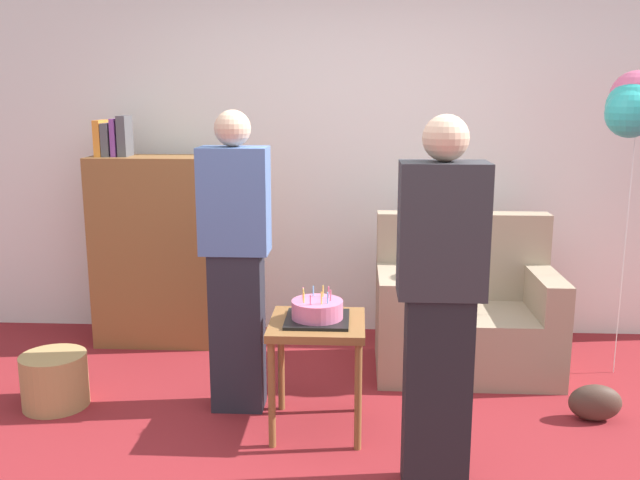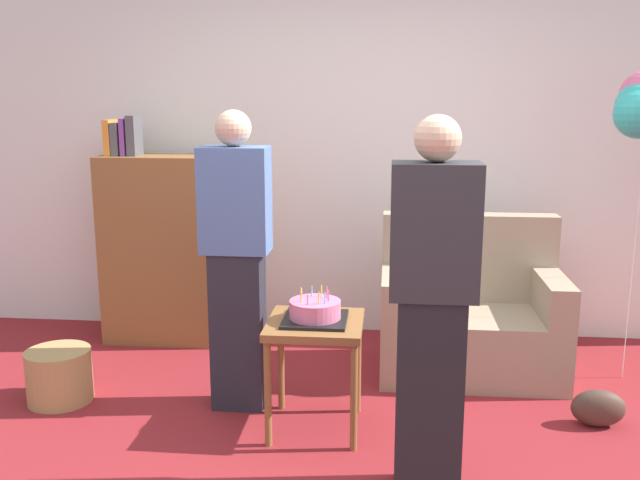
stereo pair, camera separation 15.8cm
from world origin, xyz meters
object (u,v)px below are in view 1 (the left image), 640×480
couch (464,315)px  side_table (317,337)px  person_blowing_candles (236,261)px  bookshelf (153,249)px  wicker_basket (55,380)px  balloon_bunch (639,105)px  birthday_cake (317,311)px  person_holding_cake (440,306)px  handbag (595,403)px

couch → side_table: couch is taller
side_table → person_blowing_candles: bearing=152.6°
bookshelf → side_table: 1.74m
wicker_basket → balloon_bunch: size_ratio=0.20×
couch → person_blowing_candles: bearing=-153.8°
birthday_cake → wicker_basket: size_ratio=0.89×
balloon_bunch → side_table: bearing=-156.0°
birthday_cake → person_holding_cake: person_holding_cake is taller
person_blowing_candles → side_table: bearing=-30.5°
bookshelf → wicker_basket: bookshelf is taller
handbag → balloon_bunch: balloon_bunch is taller
side_table → handbag: (1.47, 0.17, -0.40)m
bookshelf → birthday_cake: bearing=-45.8°
person_blowing_candles → balloon_bunch: balloon_bunch is taller
person_holding_cake → handbag: bearing=-112.7°
person_blowing_candles → person_holding_cake: bearing=-40.1°
handbag → couch: bearing=129.6°
bookshelf → handbag: size_ratio=5.60×
person_holding_cake → wicker_basket: 2.25m
bookshelf → birthday_cake: (1.20, -1.24, -0.03)m
balloon_bunch → person_blowing_candles: bearing=-165.9°
person_blowing_candles → wicker_basket: person_blowing_candles is taller
bookshelf → person_holding_cake: person_holding_cake is taller
couch → bookshelf: bookshelf is taller
side_table → person_blowing_candles: person_blowing_candles is taller
birthday_cake → balloon_bunch: balloon_bunch is taller
person_holding_cake → balloon_bunch: balloon_bunch is taller
birthday_cake → handbag: 1.57m
side_table → wicker_basket: side_table is taller
bookshelf → person_blowing_candles: bearing=-53.1°
birthday_cake → balloon_bunch: bearing=24.0°
person_holding_cake → balloon_bunch: 1.99m
birthday_cake → person_blowing_candles: (-0.45, 0.23, 0.20)m
person_holding_cake → couch: bearing=-72.5°
handbag → balloon_bunch: 1.70m
bookshelf → person_holding_cake: size_ratio=0.96×
bookshelf → person_blowing_candles: person_blowing_candles is taller
wicker_basket → couch: bearing=16.6°
side_table → handbag: bearing=6.5°
bookshelf → wicker_basket: 1.21m
couch → balloon_bunch: balloon_bunch is taller
person_holding_cake → wicker_basket: size_ratio=4.53×
wicker_basket → bookshelf: bearing=75.7°
bookshelf → person_blowing_candles: (0.76, -1.01, 0.17)m
person_holding_cake → birthday_cake: bearing=-12.7°
bookshelf → wicker_basket: bearing=-104.3°
person_holding_cake → wicker_basket: bearing=11.6°
birthday_cake → couch: bearing=45.3°
person_blowing_candles → handbag: (1.92, -0.07, -0.73)m
bookshelf → handbag: bookshelf is taller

